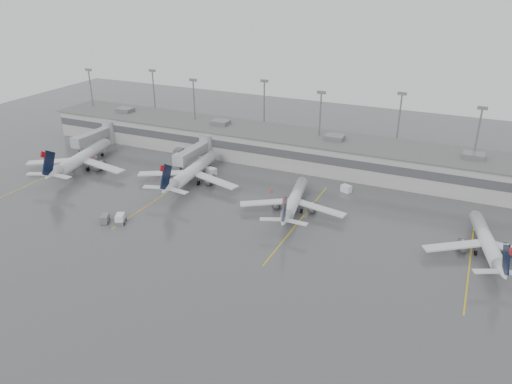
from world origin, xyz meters
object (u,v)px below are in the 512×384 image
at_px(jet_far_right, 488,242).
at_px(baggage_tug, 120,220).
at_px(jet_mid_left, 191,172).
at_px(jet_mid_right, 294,200).
at_px(jet_far_left, 80,159).

bearing_deg(jet_far_right, baggage_tug, -179.36).
relative_size(jet_far_right, baggage_tug, 7.33).
distance_m(jet_mid_left, baggage_tug, 25.81).
bearing_deg(jet_far_right, jet_mid_right, 162.70).
distance_m(jet_mid_left, jet_far_right, 70.40).
bearing_deg(jet_mid_left, baggage_tug, -100.41).
xyz_separation_m(jet_far_left, jet_far_right, (102.45, -2.54, -0.52)).
relative_size(jet_mid_left, jet_far_right, 1.16).
bearing_deg(jet_mid_left, jet_far_right, -10.55).
bearing_deg(jet_mid_right, jet_far_right, -13.54).
height_order(jet_far_left, jet_mid_right, jet_far_left).
height_order(jet_mid_right, jet_far_right, jet_far_right).
height_order(jet_far_left, jet_far_right, jet_far_left).
bearing_deg(jet_mid_right, jet_far_left, 170.21).
xyz_separation_m(jet_far_left, jet_mid_left, (32.41, 4.61, -0.14)).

